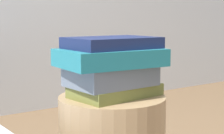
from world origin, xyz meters
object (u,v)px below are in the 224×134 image
Objects in this scene: book_teal at (110,57)px; book_olive at (116,91)px; book_slate at (111,76)px; book_navy at (110,43)px.

book_olive is at bearing 4.21° from book_teal.
book_teal reaches higher than book_slate.
book_slate is 0.94× the size of book_navy.
book_olive is at bearing -5.25° from book_slate.
book_slate is (-0.02, 0.00, 0.05)m from book_olive.
book_navy reaches higher than book_slate.
book_olive is 0.14m from book_navy.
book_slate is at bearing 171.76° from book_olive.
book_teal is (-0.02, -0.00, 0.10)m from book_olive.
book_navy reaches higher than book_teal.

